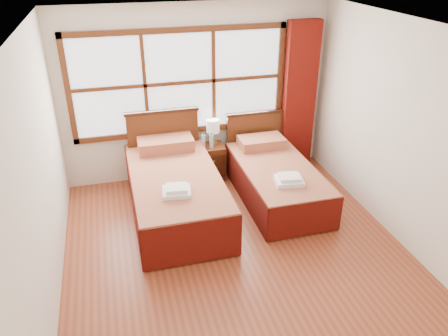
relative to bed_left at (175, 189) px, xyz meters
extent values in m
plane|color=brown|center=(0.55, -1.20, -0.35)|extent=(4.50, 4.50, 0.00)
plane|color=white|center=(0.55, -1.20, 2.25)|extent=(4.50, 4.50, 0.00)
plane|color=silver|center=(0.55, 1.05, 0.95)|extent=(4.00, 0.00, 4.00)
plane|color=silver|center=(-1.45, -1.20, 0.95)|extent=(0.00, 4.50, 4.50)
plane|color=silver|center=(2.55, -1.20, 0.95)|extent=(0.00, 4.50, 4.50)
cube|color=white|center=(0.30, 1.02, 1.15)|extent=(3.00, 0.02, 1.40)
cube|color=#532712|center=(0.30, 1.00, 0.41)|extent=(3.16, 0.06, 0.08)
cube|color=#532712|center=(0.30, 1.00, 1.89)|extent=(3.16, 0.06, 0.08)
cube|color=#532712|center=(-1.24, 1.00, 1.15)|extent=(0.08, 0.06, 1.56)
cube|color=#532712|center=(1.84, 1.00, 1.15)|extent=(0.08, 0.06, 1.56)
cube|color=#532712|center=(-0.20, 1.00, 1.15)|extent=(0.05, 0.05, 1.40)
cube|color=#532712|center=(0.80, 1.00, 1.15)|extent=(0.05, 0.05, 1.40)
cube|color=#532712|center=(0.30, 1.00, 1.15)|extent=(3.00, 0.05, 0.05)
cube|color=maroon|center=(2.15, 0.91, 0.82)|extent=(0.50, 0.16, 2.30)
cube|color=#36180B|center=(0.00, -0.07, -0.18)|extent=(1.01, 2.03, 0.33)
cube|color=maroon|center=(0.00, -0.07, 0.12)|extent=(1.13, 2.25, 0.28)
cube|color=#550F09|center=(-0.57, -0.07, -0.04)|extent=(0.03, 2.25, 0.56)
cube|color=#550F09|center=(0.57, -0.07, -0.04)|extent=(0.03, 2.25, 0.56)
cube|color=#550F09|center=(0.00, -1.18, -0.04)|extent=(1.13, 0.03, 0.56)
cube|color=maroon|center=(0.00, 0.75, 0.35)|extent=(0.79, 0.46, 0.18)
cube|color=#532712|center=(0.00, 0.94, 0.21)|extent=(1.06, 0.06, 1.10)
cube|color=#36180B|center=(0.00, 0.94, 0.77)|extent=(1.10, 0.08, 0.04)
cube|color=#36180B|center=(1.45, -0.07, -0.20)|extent=(0.87, 1.73, 0.28)
cube|color=maroon|center=(1.45, -0.07, 0.06)|extent=(0.97, 1.92, 0.24)
cube|color=#550F09|center=(0.96, -0.07, -0.08)|extent=(0.03, 1.92, 0.48)
cube|color=#550F09|center=(1.93, -0.07, -0.08)|extent=(0.03, 1.92, 0.48)
cube|color=#550F09|center=(1.45, -1.02, -0.08)|extent=(0.97, 0.03, 0.48)
cube|color=maroon|center=(1.45, 0.63, 0.25)|extent=(0.68, 0.40, 0.15)
cube|color=#532712|center=(1.45, 0.94, 0.13)|extent=(0.90, 0.06, 0.94)
cube|color=#36180B|center=(1.45, 0.94, 0.61)|extent=(0.94, 0.08, 0.04)
cube|color=#532712|center=(0.69, 0.80, -0.07)|extent=(0.41, 0.36, 0.54)
cube|color=#36180B|center=(0.69, 0.61, -0.18)|extent=(0.36, 0.02, 0.16)
cube|color=#36180B|center=(0.69, 0.61, 0.03)|extent=(0.36, 0.02, 0.16)
sphere|color=#AF853B|center=(0.69, 0.59, -0.18)|extent=(0.03, 0.03, 0.03)
sphere|color=#AF853B|center=(0.69, 0.59, 0.03)|extent=(0.03, 0.03, 0.03)
cube|color=white|center=(-0.06, -0.57, 0.29)|extent=(0.37, 0.33, 0.05)
cube|color=white|center=(-0.06, -0.57, 0.34)|extent=(0.28, 0.25, 0.05)
cube|color=white|center=(1.42, -0.53, 0.20)|extent=(0.40, 0.37, 0.06)
cube|color=white|center=(1.42, -0.53, 0.25)|extent=(0.30, 0.27, 0.05)
cylinder|color=gold|center=(0.76, 0.90, 0.21)|extent=(0.12, 0.12, 0.02)
cylinder|color=gold|center=(0.76, 0.90, 0.30)|extent=(0.03, 0.03, 0.17)
cylinder|color=white|center=(0.76, 0.90, 0.48)|extent=(0.20, 0.20, 0.20)
cylinder|color=#A8C7D8|center=(0.58, 0.79, 0.29)|extent=(0.06, 0.06, 0.20)
cylinder|color=#1864B6|center=(0.58, 0.79, 0.41)|extent=(0.03, 0.03, 0.03)
cylinder|color=#A8C7D8|center=(0.69, 0.75, 0.30)|extent=(0.06, 0.06, 0.20)
cylinder|color=#1864B6|center=(0.69, 0.75, 0.41)|extent=(0.03, 0.03, 0.03)
camera|label=1|loc=(-0.69, -5.09, 2.96)|focal=35.00mm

